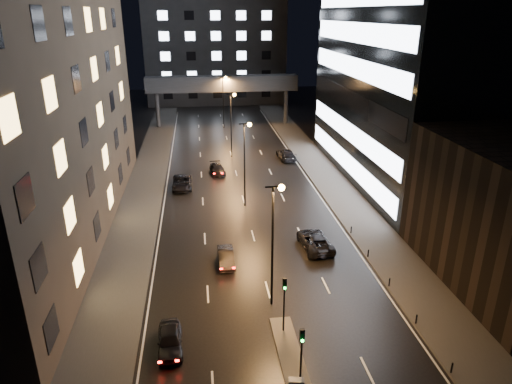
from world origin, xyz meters
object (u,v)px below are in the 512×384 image
at_px(car_away_c, 182,182).
at_px(car_toward_b, 286,154).
at_px(car_toward_a, 315,241).
at_px(car_away_d, 217,169).
at_px(car_away_a, 170,340).
at_px(car_away_b, 226,257).

xyz_separation_m(car_away_c, car_toward_b, (16.01, 10.67, 0.06)).
relative_size(car_toward_a, car_toward_b, 1.01).
bearing_deg(car_toward_b, car_toward_a, 81.99).
bearing_deg(car_toward_b, car_away_c, 30.99).
bearing_deg(car_away_c, car_away_d, 46.60).
distance_m(car_away_a, car_away_d, 36.80).
bearing_deg(car_away_b, car_away_c, 101.62).
distance_m(car_toward_a, car_toward_b, 29.17).
relative_size(car_away_a, car_toward_a, 0.73).
height_order(car_away_a, car_away_c, car_away_c).
relative_size(car_away_a, car_toward_b, 0.74).
bearing_deg(car_away_c, car_away_b, -77.74).
height_order(car_away_b, car_toward_b, car_toward_b).
bearing_deg(car_toward_a, car_away_b, 8.56).
height_order(car_away_a, car_away_b, car_away_a).
xyz_separation_m(car_away_b, car_away_d, (0.49, 25.48, -0.01)).
bearing_deg(car_away_b, car_toward_a, 11.32).
bearing_deg(car_toward_a, car_toward_b, -98.78).
distance_m(car_away_c, car_away_d, 7.17).
distance_m(car_away_b, car_away_d, 25.49).
bearing_deg(car_toward_b, car_away_a, 66.20).
relative_size(car_away_c, car_toward_b, 0.97).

